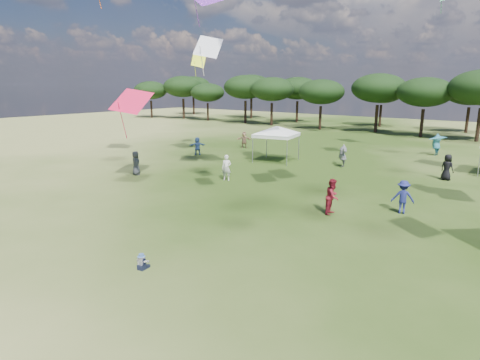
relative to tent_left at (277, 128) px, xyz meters
name	(u,v)px	position (x,y,z in m)	size (l,w,h in m)	color
ground	(85,300)	(7.43, -21.19, -2.70)	(140.00, 140.00, 0.00)	#2D4514
tree_line	(479,90)	(9.82, 26.22, 2.73)	(108.78, 17.63, 7.77)	black
tent_left	(277,128)	(0.00, 0.00, 0.00)	(5.95, 5.95, 3.12)	gray
toddler	(142,262)	(7.14, -18.92, -2.45)	(0.40, 0.43, 0.55)	black
festival_crowd	(367,159)	(7.13, 0.84, -1.83)	(27.62, 22.66, 1.91)	brown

